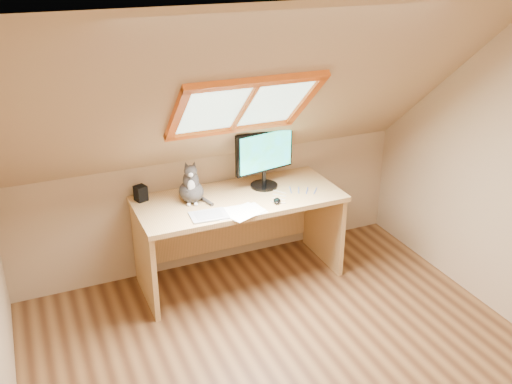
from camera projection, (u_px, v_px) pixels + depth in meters
room_shell at (324, 193)px, 3.09m from camera, size 3.52×3.52×2.41m
desk at (236, 218)px, 4.78m from camera, size 1.68×0.73×0.76m
monitor at (265, 155)px, 4.69m from camera, size 0.54×0.23×0.50m
cat at (191, 187)px, 4.49m from camera, size 0.24×0.27×0.36m
desk_speaker at (141, 193)px, 4.54m from camera, size 0.11×0.11×0.12m
graphics_tablet at (209, 215)px, 4.30m from camera, size 0.29×0.22×0.01m
mouse at (277, 201)px, 4.52m from camera, size 0.09×0.12×0.03m
papers at (234, 213)px, 4.35m from camera, size 0.35×0.30×0.01m
cables at (294, 193)px, 4.68m from camera, size 0.51×0.26×0.01m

